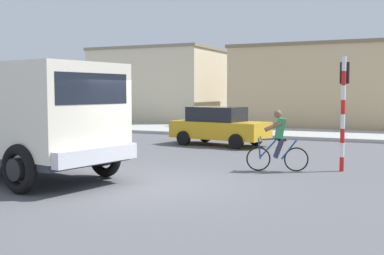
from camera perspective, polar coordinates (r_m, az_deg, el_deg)
ground_plane at (r=11.53m, az=-4.21°, el=-6.84°), size 120.00×120.00×0.00m
sidewalk_far at (r=25.14m, az=11.98°, el=-0.69°), size 80.00×5.00×0.16m
truck_foreground at (r=12.95m, az=-19.43°, el=1.58°), size 5.78×3.57×2.90m
cyclist at (r=13.54m, az=10.24°, el=-1.54°), size 1.65×0.69×1.72m
traffic_light_pole at (r=13.97m, az=17.68°, el=3.45°), size 0.24×0.43×3.20m
car_red_near at (r=19.84m, az=3.23°, el=0.21°), size 4.22×2.35×1.60m
building_corner_left at (r=35.74m, az=-3.40°, el=4.99°), size 8.64×7.83×5.33m
building_mid_block at (r=30.83m, az=16.87°, el=4.69°), size 12.20×6.62×5.07m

